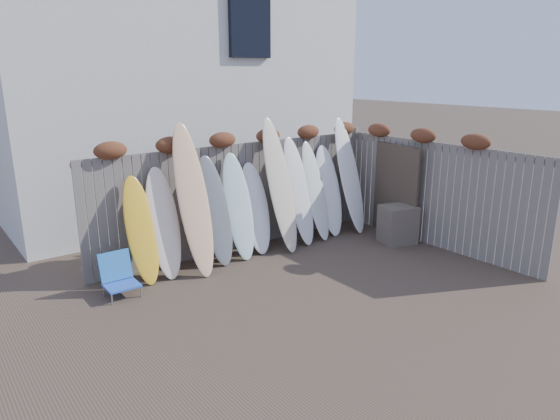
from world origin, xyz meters
TOP-DOWN VIEW (x-y plane):
  - ground at (0.00, 0.00)m, footprint 80.00×80.00m
  - back_fence at (0.06, 2.39)m, footprint 6.05×0.28m
  - right_fence at (2.99, 0.25)m, footprint 0.28×4.40m
  - house at (0.50, 6.50)m, footprint 8.50×5.50m
  - beach_chair at (-2.66, 1.75)m, footprint 0.48×0.52m
  - wooden_crate at (2.57, 0.74)m, footprint 0.77×0.69m
  - lattice_panel at (2.89, 1.12)m, footprint 0.24×1.24m
  - surfboard_0 at (-2.15, 2.01)m, footprint 0.48×0.61m
  - surfboard_1 at (-1.76, 2.01)m, footprint 0.57×0.69m
  - surfboard_2 at (-1.28, 1.87)m, footprint 0.56×0.88m
  - surfboard_3 at (-0.80, 2.01)m, footprint 0.57×0.69m
  - surfboard_4 at (-0.32, 2.01)m, footprint 0.58×0.71m
  - surfboard_5 at (0.08, 2.05)m, footprint 0.59×0.65m
  - surfboard_6 at (0.54, 1.91)m, footprint 0.53×0.87m
  - surfboard_7 at (1.05, 1.97)m, footprint 0.55×0.75m
  - surfboard_8 at (1.48, 1.97)m, footprint 0.52×0.72m
  - surfboard_9 at (1.89, 2.02)m, footprint 0.61×0.70m
  - surfboard_10 at (2.39, 1.94)m, footprint 0.56×0.85m

SIDE VIEW (x-z plane):
  - ground at x=0.00m, z-range 0.00..0.00m
  - beach_chair at x=-2.66m, z-range -0.02..0.62m
  - wooden_crate at x=2.57m, z-range 0.00..0.75m
  - surfboard_5 at x=0.08m, z-range 0.00..1.66m
  - surfboard_0 at x=-2.15m, z-range 0.00..1.70m
  - surfboard_1 at x=-1.76m, z-range 0.00..1.79m
  - surfboard_9 at x=1.89m, z-range 0.00..1.82m
  - lattice_panel at x=2.89m, z-range 0.00..1.87m
  - surfboard_3 at x=-0.80m, z-range 0.00..1.88m
  - surfboard_4 at x=-0.32m, z-range 0.00..1.88m
  - surfboard_8 at x=1.48m, z-range 0.00..1.94m
  - surfboard_7 at x=1.05m, z-range 0.00..2.06m
  - right_fence at x=2.99m, z-range 0.02..2.26m
  - surfboard_10 at x=2.39m, z-range 0.00..2.36m
  - back_fence at x=0.06m, z-range 0.06..2.30m
  - surfboard_6 at x=0.54m, z-range 0.00..2.46m
  - surfboard_2 at x=-1.28m, z-range 0.00..2.48m
  - house at x=0.50m, z-range 0.04..6.36m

